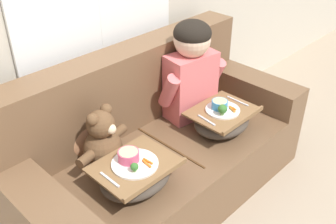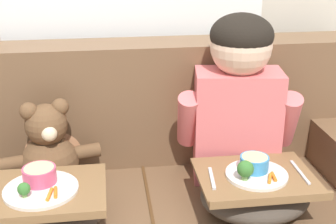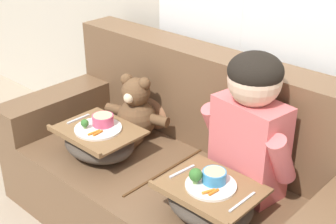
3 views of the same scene
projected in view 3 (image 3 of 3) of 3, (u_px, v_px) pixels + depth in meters
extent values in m
cube|color=brown|center=(172.00, 201.00, 2.45)|extent=(1.91, 0.89, 0.41)
cube|color=brown|center=(215.00, 100.00, 2.47)|extent=(1.91, 0.22, 0.52)
cube|color=brown|center=(69.00, 103.00, 2.84)|extent=(0.22, 0.89, 0.18)
cube|color=#513219|center=(170.00, 169.00, 2.35)|extent=(0.01, 0.63, 0.01)
ellipsoid|color=slate|center=(267.00, 146.00, 2.24)|extent=(0.34, 0.16, 0.35)
ellipsoid|color=#B2754C|center=(156.00, 101.00, 2.69)|extent=(0.33, 0.16, 0.34)
cube|color=#DB6666|center=(249.00, 147.00, 2.11)|extent=(0.36, 0.23, 0.45)
sphere|color=beige|center=(255.00, 80.00, 1.96)|extent=(0.23, 0.23, 0.23)
ellipsoid|color=black|center=(256.00, 71.00, 1.95)|extent=(0.24, 0.24, 0.16)
cylinder|color=#DB6666|center=(216.00, 126.00, 2.22)|extent=(0.11, 0.19, 0.25)
cylinder|color=#DB6666|center=(281.00, 159.00, 1.95)|extent=(0.11, 0.19, 0.25)
sphere|color=brown|center=(137.00, 118.00, 2.61)|extent=(0.22, 0.22, 0.22)
sphere|color=brown|center=(136.00, 92.00, 2.54)|extent=(0.16, 0.16, 0.16)
sphere|color=brown|center=(126.00, 79.00, 2.53)|extent=(0.07, 0.07, 0.07)
sphere|color=brown|center=(144.00, 83.00, 2.48)|extent=(0.07, 0.07, 0.07)
sphere|color=beige|center=(129.00, 98.00, 2.48)|extent=(0.06, 0.06, 0.06)
sphere|color=black|center=(127.00, 98.00, 2.47)|extent=(0.02, 0.02, 0.02)
cylinder|color=brown|center=(115.00, 110.00, 2.66)|extent=(0.12, 0.08, 0.06)
cylinder|color=brown|center=(159.00, 120.00, 2.54)|extent=(0.12, 0.08, 0.06)
cylinder|color=brown|center=(119.00, 138.00, 2.58)|extent=(0.08, 0.11, 0.06)
cylinder|color=brown|center=(134.00, 142.00, 2.54)|extent=(0.08, 0.11, 0.06)
ellipsoid|color=#473D33|center=(210.00, 202.00, 2.00)|extent=(0.39, 0.32, 0.14)
cube|color=brown|center=(211.00, 188.00, 1.97)|extent=(0.41, 0.33, 0.01)
cube|color=brown|center=(186.00, 202.00, 1.85)|extent=(0.41, 0.02, 0.02)
cylinder|color=white|center=(211.00, 185.00, 1.96)|extent=(0.22, 0.22, 0.01)
cylinder|color=#3889C1|center=(214.00, 176.00, 1.96)|extent=(0.10, 0.10, 0.05)
cylinder|color=#E5D189|center=(214.00, 172.00, 1.95)|extent=(0.09, 0.09, 0.01)
sphere|color=#38702D|center=(196.00, 175.00, 1.95)|extent=(0.06, 0.06, 0.06)
cylinder|color=#7A9E56|center=(195.00, 181.00, 1.96)|extent=(0.02, 0.02, 0.03)
cylinder|color=orange|center=(209.00, 191.00, 1.90)|extent=(0.03, 0.06, 0.01)
cylinder|color=orange|center=(214.00, 192.00, 1.90)|extent=(0.02, 0.05, 0.01)
cube|color=silver|center=(182.00, 171.00, 2.06)|extent=(0.03, 0.14, 0.01)
cube|color=silver|center=(242.00, 202.00, 1.86)|extent=(0.01, 0.17, 0.01)
ellipsoid|color=#473D33|center=(99.00, 143.00, 2.45)|extent=(0.41, 0.32, 0.14)
cube|color=brown|center=(98.00, 131.00, 2.41)|extent=(0.43, 0.34, 0.01)
cube|color=brown|center=(73.00, 140.00, 2.30)|extent=(0.43, 0.02, 0.02)
cylinder|color=white|center=(98.00, 129.00, 2.41)|extent=(0.25, 0.25, 0.01)
cylinder|color=#D64C70|center=(103.00, 120.00, 2.42)|extent=(0.11, 0.11, 0.05)
cylinder|color=#E5D189|center=(103.00, 116.00, 2.41)|extent=(0.10, 0.10, 0.01)
sphere|color=#38702D|center=(85.00, 123.00, 2.39)|extent=(0.04, 0.04, 0.04)
cylinder|color=#7A9E56|center=(85.00, 127.00, 2.40)|extent=(0.02, 0.02, 0.02)
cylinder|color=orange|center=(94.00, 132.00, 2.35)|extent=(0.02, 0.07, 0.01)
cylinder|color=orange|center=(98.00, 133.00, 2.34)|extent=(0.02, 0.06, 0.01)
cube|color=silver|center=(78.00, 119.00, 2.51)|extent=(0.01, 0.14, 0.01)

